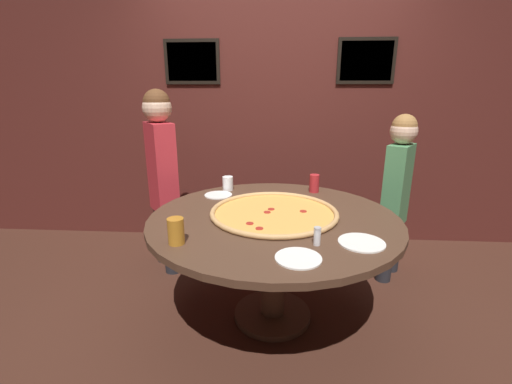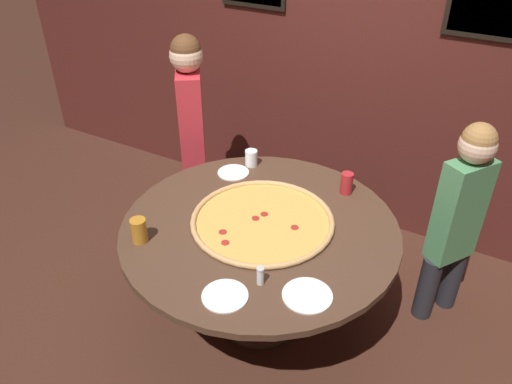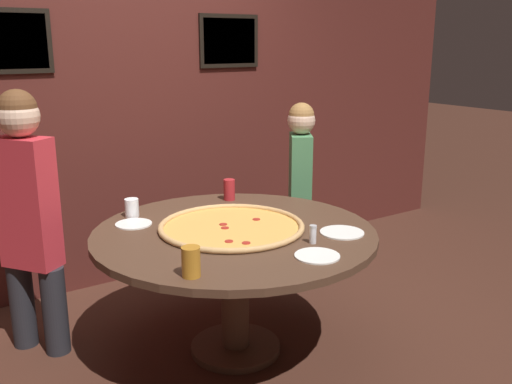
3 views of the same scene
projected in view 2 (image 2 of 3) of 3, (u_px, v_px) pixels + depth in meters
The scene contains 13 objects.
ground_plane at pixel (259, 316), 3.21m from camera, with size 24.00×24.00×0.00m, color #422319.
back_wall at pixel (356, 56), 3.49m from camera, with size 6.40×0.08×2.60m.
dining_table at pixel (260, 243), 2.87m from camera, with size 1.57×1.57×0.74m.
giant_pizza at pixel (262, 220), 2.81m from camera, with size 0.81×0.81×0.03m.
drink_cup_far_right at pixel (251, 158), 3.32m from camera, with size 0.08×0.08×0.11m, color white.
drink_cup_front_edge at pixel (139, 230), 2.65m from camera, with size 0.08×0.08×0.14m, color #BC7A23.
drink_cup_centre_back at pixel (347, 183), 3.03m from camera, with size 0.07×0.07×0.14m, color #B22328.
white_plate_left_side at pixel (225, 296), 2.34m from camera, with size 0.22×0.22×0.01m, color white.
white_plate_near_front at pixel (233, 173), 3.26m from camera, with size 0.21×0.21×0.01m, color white.
white_plate_far_back at pixel (307, 295), 2.34m from camera, with size 0.24×0.24×0.01m, color white.
condiment_shaker at pixel (260, 276), 2.39m from camera, with size 0.04×0.04×0.10m.
diner_side_right at pixel (192, 125), 3.59m from camera, with size 0.33×0.39×1.51m.
diner_far_left at pixel (458, 215), 2.86m from camera, with size 0.28×0.34×1.33m.
Camera 2 is at (1.07, -1.95, 2.45)m, focal length 35.00 mm.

